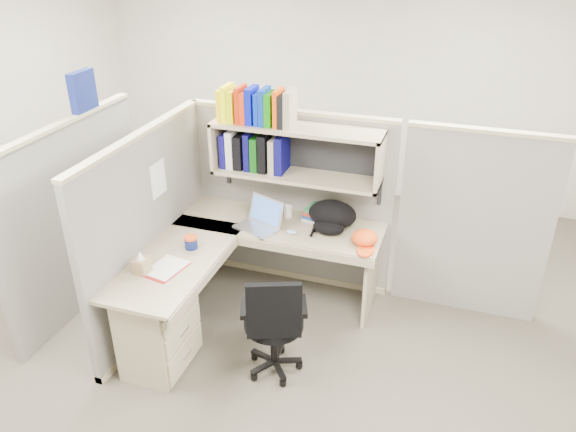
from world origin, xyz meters
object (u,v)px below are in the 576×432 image
(backpack, at_px, (331,217))
(snack_canister, at_px, (191,242))
(desk, at_px, (193,300))
(task_chair, at_px, (274,339))
(laptop, at_px, (257,216))

(backpack, distance_m, snack_canister, 1.15)
(desk, height_order, task_chair, task_chair)
(laptop, bearing_deg, task_chair, -40.49)
(backpack, relative_size, snack_canister, 3.82)
(laptop, bearing_deg, snack_canister, -108.45)
(desk, height_order, snack_canister, snack_canister)
(desk, distance_m, backpack, 1.29)
(laptop, relative_size, backpack, 0.87)
(backpack, height_order, snack_canister, backpack)
(desk, bearing_deg, task_chair, -8.25)
(desk, bearing_deg, snack_canister, 114.95)
(laptop, distance_m, backpack, 0.61)
(desk, relative_size, laptop, 5.02)
(backpack, height_order, task_chair, backpack)
(snack_canister, bearing_deg, desk, -65.05)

